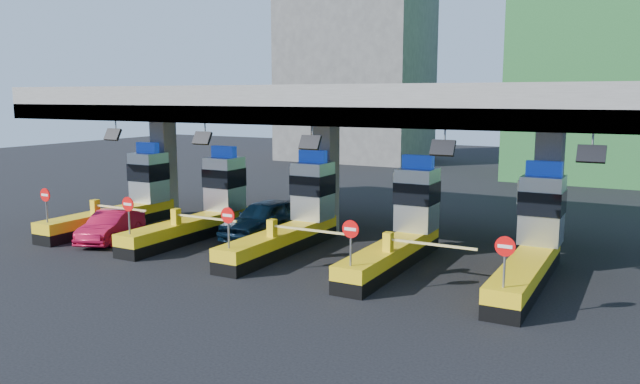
% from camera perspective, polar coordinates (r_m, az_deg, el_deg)
% --- Properties ---
extents(ground, '(120.00, 120.00, 0.00)m').
position_cam_1_polar(ground, '(27.37, -2.49, -5.15)').
color(ground, black).
rests_on(ground, ground).
extents(toll_canopy, '(28.00, 12.09, 7.00)m').
position_cam_1_polar(toll_canopy, '(29.06, 0.37, 7.89)').
color(toll_canopy, slate).
rests_on(toll_canopy, ground).
extents(toll_lane_far_left, '(4.43, 8.00, 4.16)m').
position_cam_1_polar(toll_lane_far_left, '(33.45, -17.11, -0.53)').
color(toll_lane_far_left, black).
rests_on(toll_lane_far_left, ground).
extents(toll_lane_left, '(4.43, 8.00, 4.16)m').
position_cam_1_polar(toll_lane_left, '(30.12, -10.42, -1.28)').
color(toll_lane_left, black).
rests_on(toll_lane_left, ground).
extents(toll_lane_center, '(4.43, 8.00, 4.16)m').
position_cam_1_polar(toll_lane_center, '(27.30, -2.20, -2.18)').
color(toll_lane_center, black).
rests_on(toll_lane_center, ground).
extents(toll_lane_right, '(4.43, 8.00, 4.16)m').
position_cam_1_polar(toll_lane_right, '(25.17, 7.65, -3.20)').
color(toll_lane_right, black).
rests_on(toll_lane_right, ground).
extents(toll_lane_far_right, '(4.43, 8.00, 4.16)m').
position_cam_1_polar(toll_lane_far_right, '(23.91, 18.95, -4.24)').
color(toll_lane_far_right, black).
rests_on(toll_lane_far_right, ground).
extents(bg_building_concrete, '(14.00, 10.00, 18.00)m').
position_cam_1_polar(bg_building_concrete, '(65.00, 3.29, 10.91)').
color(bg_building_concrete, '#4C4C49').
rests_on(bg_building_concrete, ground).
extents(van, '(2.38, 5.29, 1.77)m').
position_cam_1_polar(van, '(29.38, -5.05, -2.44)').
color(van, black).
rests_on(van, ground).
extents(red_car, '(2.77, 4.43, 1.38)m').
position_cam_1_polar(red_car, '(30.10, -18.57, -2.98)').
color(red_car, '#A10C2C').
rests_on(red_car, ground).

